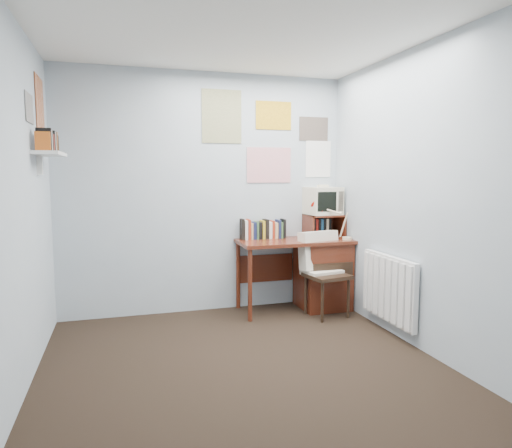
{
  "coord_description": "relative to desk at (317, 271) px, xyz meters",
  "views": [
    {
      "loc": [
        -0.86,
        -2.99,
        1.46
      ],
      "look_at": [
        0.32,
        0.98,
        1.0
      ],
      "focal_mm": 32.0,
      "sensor_mm": 36.0,
      "label": 1
    }
  ],
  "objects": [
    {
      "name": "ground",
      "position": [
        -1.17,
        -1.48,
        -0.41
      ],
      "size": [
        3.5,
        3.5,
        0.0
      ],
      "primitive_type": "plane",
      "color": "black",
      "rests_on": "ground"
    },
    {
      "name": "back_wall",
      "position": [
        -1.17,
        0.27,
        0.84
      ],
      "size": [
        3.0,
        0.02,
        2.5
      ],
      "primitive_type": "cube",
      "color": "#A8B6C1",
      "rests_on": "ground"
    },
    {
      "name": "left_wall",
      "position": [
        -2.67,
        -1.48,
        0.84
      ],
      "size": [
        0.02,
        3.5,
        2.5
      ],
      "primitive_type": "cube",
      "color": "#A8B6C1",
      "rests_on": "ground"
    },
    {
      "name": "right_wall",
      "position": [
        0.33,
        -1.48,
        0.84
      ],
      "size": [
        0.02,
        3.5,
        2.5
      ],
      "primitive_type": "cube",
      "color": "#A8B6C1",
      "rests_on": "ground"
    },
    {
      "name": "ceiling",
      "position": [
        -1.17,
        -1.48,
        2.09
      ],
      "size": [
        3.0,
        3.5,
        0.02
      ],
      "primitive_type": "cube",
      "color": "white",
      "rests_on": "back_wall"
    },
    {
      "name": "desk",
      "position": [
        0.0,
        0.0,
        0.0
      ],
      "size": [
        1.2,
        0.55,
        0.76
      ],
      "color": "#562213",
      "rests_on": "ground"
    },
    {
      "name": "desk_chair",
      "position": [
        -0.03,
        -0.3,
        0.02
      ],
      "size": [
        0.49,
        0.48,
        0.84
      ],
      "primitive_type": "cube",
      "rotation": [
        0.0,
        0.0,
        0.17
      ],
      "color": "black",
      "rests_on": "ground"
    },
    {
      "name": "desk_lamp",
      "position": [
        0.27,
        -0.15,
        0.54
      ],
      "size": [
        0.3,
        0.27,
        0.37
      ],
      "primitive_type": "cube",
      "rotation": [
        0.0,
        0.0,
        -0.2
      ],
      "color": "red",
      "rests_on": "desk"
    },
    {
      "name": "tv_riser",
      "position": [
        0.12,
        0.11,
        0.48
      ],
      "size": [
        0.4,
        0.3,
        0.25
      ],
      "primitive_type": "cube",
      "color": "#562213",
      "rests_on": "desk"
    },
    {
      "name": "crt_tv",
      "position": [
        0.11,
        0.13,
        0.77
      ],
      "size": [
        0.38,
        0.35,
        0.33
      ],
      "primitive_type": "cube",
      "rotation": [
        0.0,
        0.0,
        0.1
      ],
      "color": "beige",
      "rests_on": "tv_riser"
    },
    {
      "name": "book_row",
      "position": [
        -0.51,
        0.18,
        0.46
      ],
      "size": [
        0.6,
        0.14,
        0.22
      ],
      "primitive_type": "cube",
      "color": "#562213",
      "rests_on": "desk"
    },
    {
      "name": "radiator",
      "position": [
        0.29,
        -0.93,
        0.01
      ],
      "size": [
        0.09,
        0.8,
        0.6
      ],
      "primitive_type": "cube",
      "color": "white",
      "rests_on": "right_wall"
    },
    {
      "name": "wall_shelf",
      "position": [
        -2.57,
        -0.38,
        1.21
      ],
      "size": [
        0.2,
        0.62,
        0.24
      ],
      "primitive_type": "cube",
      "color": "white",
      "rests_on": "left_wall"
    },
    {
      "name": "posters_back",
      "position": [
        -0.47,
        0.26,
        1.44
      ],
      "size": [
        1.2,
        0.01,
        0.9
      ],
      "primitive_type": "cube",
      "color": "white",
      "rests_on": "back_wall"
    },
    {
      "name": "posters_left",
      "position": [
        -2.67,
        -0.38,
        1.59
      ],
      "size": [
        0.01,
        0.7,
        0.6
      ],
      "primitive_type": "cube",
      "color": "white",
      "rests_on": "left_wall"
    }
  ]
}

